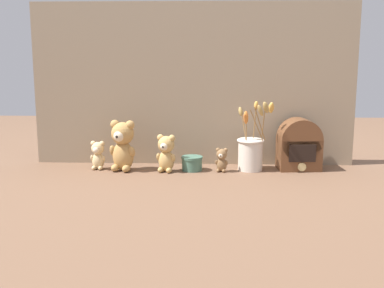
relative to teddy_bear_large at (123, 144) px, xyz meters
name	(u,v)px	position (x,y,z in m)	size (l,w,h in m)	color
ground_plane	(192,171)	(0.33, 0.00, -0.13)	(4.00, 4.00, 0.00)	brown
backdrop_wall	(193,85)	(0.33, 0.16, 0.27)	(1.58, 0.02, 0.79)	gray
teddy_bear_large	(123,144)	(0.00, 0.00, 0.00)	(0.14, 0.12, 0.24)	tan
teddy_bear_medium	(166,152)	(0.21, -0.02, -0.03)	(0.10, 0.09, 0.18)	tan
teddy_bear_small	(98,155)	(-0.12, 0.02, -0.05)	(0.08, 0.07, 0.14)	#DBBC84
teddy_bear_tiny	(222,159)	(0.47, 0.00, -0.07)	(0.06, 0.06, 0.11)	olive
flower_vase	(251,150)	(0.61, 0.04, -0.03)	(0.18, 0.16, 0.34)	silver
vintage_radio	(299,146)	(0.84, 0.06, -0.01)	(0.21, 0.14, 0.25)	brown
decorative_tin_tall	(192,163)	(0.33, 0.01, -0.09)	(0.10, 0.10, 0.07)	#47705B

